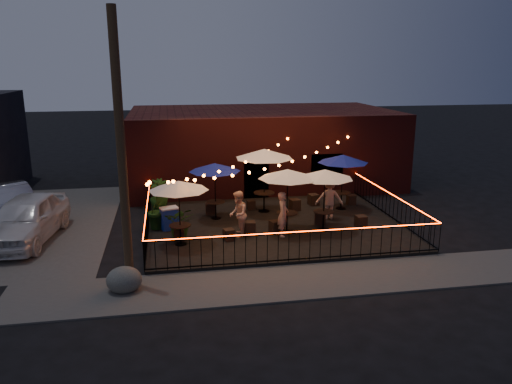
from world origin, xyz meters
TOP-DOWN VIEW (x-y plane):
  - ground at (0.00, 0.00)m, footprint 110.00×110.00m
  - patio at (0.00, 2.00)m, footprint 10.00×8.00m
  - sidewalk at (0.00, -3.25)m, footprint 18.00×2.50m
  - brick_building at (1.00, 9.99)m, footprint 14.00×8.00m
  - utility_pole at (-5.40, -2.60)m, footprint 0.26×0.26m
  - fence_front at (0.00, -2.00)m, footprint 10.00×0.04m
  - fence_left at (-5.00, 2.00)m, footprint 0.04×8.00m
  - fence_right at (5.00, 2.00)m, footprint 0.04×8.00m
  - festoon_lights at (-1.01, 1.70)m, footprint 10.02×8.72m
  - cafe_table_0 at (-3.80, 0.28)m, footprint 2.41×2.41m
  - cafe_table_1 at (-2.25, 3.14)m, footprint 2.19×2.19m
  - cafe_table_2 at (0.29, 0.97)m, footprint 2.52×2.52m
  - cafe_table_3 at (-0.06, 3.78)m, footprint 3.21×3.21m
  - cafe_table_4 at (1.76, 0.96)m, footprint 2.51×2.51m
  - cafe_table_5 at (3.42, 3.58)m, footprint 2.59×2.59m
  - bistro_chair_0 at (-3.84, 0.71)m, footprint 0.39×0.39m
  - bistro_chair_1 at (-2.04, 0.40)m, footprint 0.44×0.44m
  - bistro_chair_2 at (-3.99, 3.46)m, footprint 0.38×0.38m
  - bistro_chair_3 at (-2.42, 3.77)m, footprint 0.43×0.43m
  - bistro_chair_4 at (-1.16, 0.94)m, footprint 0.44×0.44m
  - bistro_chair_5 at (-0.16, 0.98)m, footprint 0.48×0.48m
  - bistro_chair_6 at (-0.57, 4.18)m, footprint 0.37×0.37m
  - bistro_chair_7 at (1.31, 3.71)m, footprint 0.51×0.51m
  - bistro_chair_8 at (1.85, 1.69)m, footprint 0.52×0.52m
  - bistro_chair_9 at (3.31, 0.95)m, footprint 0.42×0.42m
  - bistro_chair_10 at (2.38, 4.39)m, footprint 0.50×0.50m
  - bistro_chair_11 at (4.11, 4.15)m, footprint 0.37×0.37m
  - patron_a at (0.04, 0.55)m, footprint 0.58×0.72m
  - patron_b at (-1.64, 0.75)m, footprint 0.82×0.97m
  - patron_c at (2.42, 2.29)m, footprint 1.27×0.90m
  - potted_shrub_a at (-3.76, 0.96)m, footprint 1.27×1.15m
  - potted_shrub_b at (-4.60, 2.22)m, footprint 0.98×0.86m
  - potted_shrub_c at (-4.60, 4.75)m, footprint 0.83×0.83m
  - cooler at (-4.17, 2.04)m, footprint 0.79×0.67m
  - boulder at (-5.53, -3.00)m, footprint 0.99×0.86m
  - car_white at (-9.44, 2.10)m, footprint 2.68×5.27m
  - car_silver at (-10.79, 5.06)m, footprint 3.57×4.65m

SIDE VIEW (x-z plane):
  - ground at x=0.00m, z-range 0.00..0.00m
  - sidewalk at x=0.00m, z-range 0.00..0.05m
  - patio at x=0.00m, z-range 0.00..0.15m
  - bistro_chair_6 at x=-0.57m, z-range 0.15..0.55m
  - bistro_chair_1 at x=-2.04m, z-range 0.15..0.58m
  - bistro_chair_11 at x=4.11m, z-range 0.15..0.58m
  - bistro_chair_2 at x=-3.99m, z-range 0.15..0.58m
  - bistro_chair_0 at x=-3.84m, z-range 0.15..0.59m
  - boulder at x=-5.53m, z-range 0.00..0.75m
  - bistro_chair_5 at x=-0.16m, z-range 0.15..0.61m
  - bistro_chair_9 at x=3.31m, z-range 0.15..0.63m
  - bistro_chair_4 at x=-1.16m, z-range 0.15..0.64m
  - bistro_chair_3 at x=-2.42m, z-range 0.15..0.64m
  - bistro_chair_10 at x=2.38m, z-range 0.15..0.65m
  - bistro_chair_7 at x=1.31m, z-range 0.15..0.65m
  - bistro_chair_8 at x=1.85m, z-range 0.15..0.66m
  - cooler at x=-4.17m, z-range 0.16..1.05m
  - fence_front at x=0.00m, z-range 0.14..1.18m
  - fence_left at x=-5.00m, z-range 0.14..1.18m
  - fence_right at x=5.00m, z-range 0.14..1.18m
  - car_silver at x=-10.79m, z-range 0.00..1.47m
  - potted_shrub_a at x=-3.76m, z-range 0.15..1.37m
  - potted_shrub_c at x=-4.60m, z-range 0.15..1.55m
  - car_white at x=-9.44m, z-range 0.00..1.72m
  - potted_shrub_b at x=-4.60m, z-range 0.15..1.69m
  - patron_a at x=0.04m, z-range 0.15..1.85m
  - patron_b at x=-1.64m, z-range 0.15..1.90m
  - patron_c at x=2.42m, z-range 0.15..1.94m
  - brick_building at x=1.00m, z-range 0.00..4.00m
  - cafe_table_0 at x=-3.80m, z-range 1.12..3.48m
  - cafe_table_1 at x=-2.25m, z-range 1.13..3.49m
  - cafe_table_4 at x=1.76m, z-range 1.15..3.56m
  - cafe_table_5 at x=3.42m, z-range 1.16..3.62m
  - cafe_table_2 at x=0.29m, z-range 1.17..3.64m
  - festoon_lights at x=-1.01m, z-range 1.86..3.18m
  - cafe_table_3 at x=-0.06m, z-range 1.30..4.08m
  - utility_pole at x=-5.40m, z-range 0.00..8.00m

